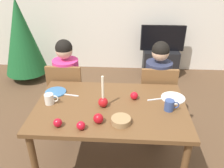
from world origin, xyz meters
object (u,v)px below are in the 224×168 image
object	(u,v)px
person_right_child	(156,90)
apple_far_edge	(134,96)
chair_left	(68,93)
mug_left	(49,99)
tv	(163,38)
chair_right	(156,96)
candle_centerpiece	(103,100)
tv_stand	(160,62)
person_left_child	(68,87)
apple_near_candle	(98,118)
dining_table	(111,113)
bowl_walnuts	(121,121)
plate_right	(173,98)
apple_by_right_mug	(58,123)
plate_left	(56,92)
apple_by_left_plate	(81,126)
christmas_tree	(22,37)
mug_right	(170,105)

from	to	relation	value
person_right_child	apple_far_edge	distance (m)	0.63
chair_left	mug_left	distance (m)	0.68
person_right_child	tv	xyz separation A→B (m)	(0.28, 1.66, 0.14)
chair_right	candle_centerpiece	bearing A→B (deg)	-132.65
person_right_child	tv_stand	size ratio (longest dim) A/B	1.83
person_left_child	apple_near_candle	distance (m)	1.05
dining_table	bowl_walnuts	size ratio (longest dim) A/B	8.58
chair_left	person_left_child	world-z (taller)	person_left_child
tv_stand	plate_right	bearing A→B (deg)	-94.89
chair_right	candle_centerpiece	xyz separation A→B (m)	(-0.58, -0.63, 0.30)
chair_right	mug_left	xyz separation A→B (m)	(-1.08, -0.61, 0.29)
person_left_child	apple_by_right_mug	world-z (taller)	person_left_child
mug_left	apple_far_edge	xyz separation A→B (m)	(0.79, 0.13, -0.01)
chair_right	plate_left	xyz separation A→B (m)	(-1.08, -0.40, 0.24)
plate_left	apple_by_left_plate	size ratio (longest dim) A/B	2.99
chair_left	mug_left	size ratio (longest dim) A/B	6.84
person_left_child	apple_far_edge	world-z (taller)	person_left_child
christmas_tree	bowl_walnuts	world-z (taller)	christmas_tree
person_left_child	tv_stand	world-z (taller)	person_left_child
christmas_tree	chair_left	bearing A→B (deg)	-51.11
tv	apple_by_left_plate	world-z (taller)	tv
person_left_child	apple_near_candle	xyz separation A→B (m)	(0.49, -0.90, 0.22)
dining_table	chair_left	size ratio (longest dim) A/B	1.56
chair_right	bowl_walnuts	distance (m)	0.99
apple_near_candle	plate_right	bearing A→B (deg)	31.91
chair_left	person_left_child	size ratio (longest dim) A/B	0.77
apple_by_left_plate	chair_right	bearing A→B (deg)	53.19
plate_left	dining_table	bearing A→B (deg)	-19.46
person_right_child	apple_by_left_plate	bearing A→B (deg)	-125.91
candle_centerpiece	plate_left	size ratio (longest dim) A/B	1.45
apple_by_left_plate	apple_by_right_mug	world-z (taller)	same
tv	bowl_walnuts	bearing A→B (deg)	-104.90
tv_stand	apple_by_left_plate	xyz separation A→B (m)	(-1.00, -2.65, 0.55)
chair_right	mug_left	size ratio (longest dim) A/B	6.84
apple_near_candle	christmas_tree	bearing A→B (deg)	125.38
person_right_child	christmas_tree	world-z (taller)	christmas_tree
plate_left	apple_by_left_plate	distance (m)	0.67
chair_left	apple_far_edge	distance (m)	0.96
tv	apple_by_right_mug	size ratio (longest dim) A/B	11.07
plate_left	chair_left	bearing A→B (deg)	88.97
person_left_child	bowl_walnuts	distance (m)	1.14
plate_right	apple_by_left_plate	distance (m)	0.96
plate_left	plate_right	world-z (taller)	same
mug_left	mug_right	xyz separation A→B (m)	(1.10, -0.03, 0.00)
plate_right	person_right_child	bearing A→B (deg)	101.03
apple_by_right_mug	apple_far_edge	distance (m)	0.77
christmas_tree	dining_table	bearing A→B (deg)	-49.73
person_right_child	mug_right	distance (m)	0.72
chair_right	plate_right	distance (m)	0.51
apple_near_candle	chair_right	bearing A→B (deg)	55.75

